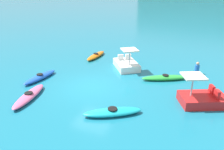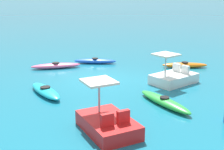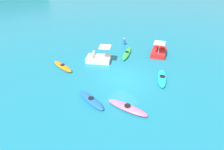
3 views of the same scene
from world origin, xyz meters
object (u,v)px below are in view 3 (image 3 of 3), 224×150
(pedal_boat_red, at_px, (159,52))
(kayak_green, at_px, (127,53))
(kayak_blue, at_px, (91,100))
(pedal_boat_white, at_px, (99,58))
(kayak_pink, at_px, (127,108))
(person_near_shore, at_px, (124,42))
(kayak_cyan, at_px, (162,78))
(kayak_orange, at_px, (63,66))

(pedal_boat_red, bearing_deg, kayak_green, 136.22)
(kayak_blue, distance_m, pedal_boat_white, 6.33)
(kayak_pink, xyz_separation_m, pedal_boat_red, (8.93, 3.41, 0.17))
(kayak_blue, bearing_deg, kayak_pink, -61.49)
(kayak_green, distance_m, person_near_shore, 2.75)
(kayak_cyan, relative_size, pedal_boat_white, 1.00)
(pedal_boat_white, bearing_deg, kayak_blue, -135.83)
(kayak_orange, height_order, kayak_blue, same)
(pedal_boat_white, bearing_deg, kayak_cyan, -74.69)
(pedal_boat_red, relative_size, person_near_shore, 3.21)
(kayak_cyan, relative_size, person_near_shore, 3.21)
(kayak_blue, bearing_deg, kayak_orange, 78.80)
(kayak_orange, relative_size, pedal_boat_red, 1.02)
(person_near_shore, bearing_deg, kayak_cyan, -113.29)
(kayak_orange, bearing_deg, kayak_pink, -88.84)
(kayak_cyan, height_order, pedal_boat_white, pedal_boat_white)
(kayak_orange, distance_m, pedal_boat_white, 3.67)
(kayak_pink, bearing_deg, kayak_blue, 118.51)
(kayak_orange, height_order, pedal_boat_red, pedal_boat_red)
(kayak_orange, bearing_deg, kayak_cyan, -56.68)
(kayak_cyan, xyz_separation_m, pedal_boat_red, (3.94, 3.01, 0.17))
(kayak_cyan, height_order, pedal_boat_red, pedal_boat_red)
(kayak_green, distance_m, kayak_blue, 8.44)
(kayak_blue, distance_m, kayak_cyan, 6.62)
(kayak_pink, bearing_deg, kayak_green, 42.20)
(kayak_orange, bearing_deg, pedal_boat_white, -22.43)
(kayak_green, xyz_separation_m, kayak_cyan, (-1.43, -5.42, 0.00))
(kayak_orange, xyz_separation_m, person_near_shore, (8.38, -0.35, 0.22))
(kayak_blue, height_order, kayak_cyan, same)
(kayak_blue, xyz_separation_m, pedal_boat_red, (10.25, 0.98, 0.17))
(kayak_orange, xyz_separation_m, kayak_green, (6.58, -2.42, -0.00))
(kayak_cyan, distance_m, person_near_shore, 8.16)
(kayak_blue, relative_size, kayak_cyan, 1.02)
(kayak_orange, bearing_deg, kayak_green, -20.18)
(kayak_orange, xyz_separation_m, pedal_boat_red, (9.09, -4.83, 0.17))
(kayak_pink, xyz_separation_m, person_near_shore, (8.21, 7.89, 0.22))
(kayak_blue, bearing_deg, kayak_cyan, -17.83)
(kayak_green, distance_m, pedal_boat_red, 3.48)
(kayak_cyan, bearing_deg, person_near_shore, 66.71)
(kayak_orange, relative_size, pedal_boat_white, 1.02)
(kayak_orange, relative_size, kayak_pink, 0.91)
(pedal_boat_white, bearing_deg, pedal_boat_red, -31.00)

